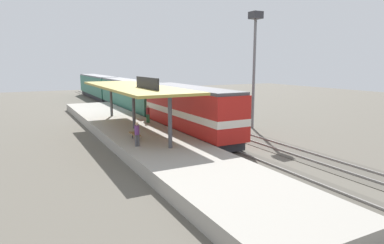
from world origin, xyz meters
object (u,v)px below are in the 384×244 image
Objects in this scene: platform_bench at (135,134)px; person_walking at (137,133)px; passenger_carriage_rear at (97,86)px; person_waiting at (148,113)px; freight_car at (196,104)px; passenger_carriage_front at (130,95)px; locomotive at (189,111)px; light_mast at (255,46)px.

platform_bench is 2.06m from person_walking.
passenger_carriage_rear reaches higher than person_waiting.
person_walking is (-11.07, -11.76, -0.12)m from freight_car.
freight_car is at bearing 46.72° from person_walking.
passenger_carriage_rear is at bearing 98.27° from freight_car.
person_waiting is (-2.49, -13.95, -0.46)m from passenger_carriage_front.
person_waiting is 1.00× the size of person_walking.
passenger_carriage_front is at bearing 90.00° from locomotive.
passenger_carriage_front is (0.00, 18.00, -0.10)m from locomotive.
locomotive is 0.72× the size of passenger_carriage_front.
person_walking is (-0.47, -1.94, 0.51)m from platform_bench.
passenger_carriage_rear reaches higher than person_walking.
light_mast is at bearing -78.41° from passenger_carriage_rear.
person_waiting is 9.52m from person_walking.
light_mast reaches higher than freight_car.
passenger_carriage_front is at bearing 73.80° from platform_bench.
light_mast is 16.59m from person_walking.
freight_car is (4.60, -31.64, -0.34)m from passenger_carriage_rear.
person_waiting is (-2.49, -34.75, -0.46)m from passenger_carriage_rear.
person_waiting is at bearing 162.27° from light_mast.
person_waiting is at bearing -100.12° from passenger_carriage_front.
locomotive reaches higher than passenger_carriage_front.
locomotive is at bearing 35.41° from person_walking.
passenger_carriage_front is (6.00, 20.66, 0.97)m from platform_bench.
freight_car is (10.60, 9.82, 0.63)m from platform_bench.
light_mast reaches higher than passenger_carriage_rear.
platform_bench is 0.12× the size of locomotive.
passenger_carriage_front is 19.88m from light_mast.
freight_car reaches higher than person_walking.
person_walking is at bearing -144.59° from locomotive.
freight_car is at bearing -67.01° from passenger_carriage_front.
platform_bench is at bearing -106.20° from passenger_carriage_front.
light_mast is (13.80, 3.42, 7.05)m from platform_bench.
light_mast is at bearing 5.56° from locomotive.
platform_bench is at bearing -117.62° from person_waiting.
locomotive is 38.80m from passenger_carriage_rear.
person_waiting and person_walking have the same top height.
light_mast is at bearing -17.73° from person_waiting.
passenger_carriage_rear is (6.00, 41.46, 0.97)m from platform_bench.
light_mast is (7.80, -17.24, 6.08)m from passenger_carriage_front.
passenger_carriage_rear is at bearing 90.00° from passenger_carriage_front.
person_walking is at bearing -98.48° from passenger_carriage_rear.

